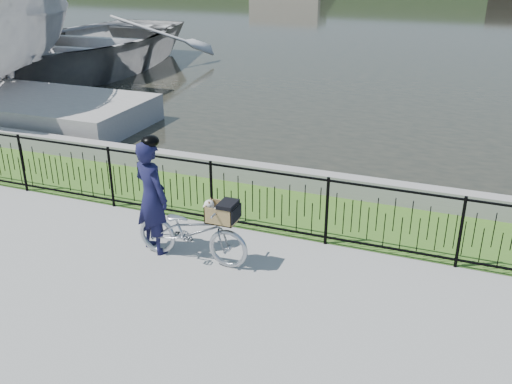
% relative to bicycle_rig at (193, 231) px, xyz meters
% --- Properties ---
extents(ground, '(120.00, 120.00, 0.00)m').
position_rel_bicycle_rig_xyz_m(ground, '(0.75, -0.40, -0.49)').
color(ground, gray).
rests_on(ground, ground).
extents(grass_strip, '(60.00, 2.00, 0.01)m').
position_rel_bicycle_rig_xyz_m(grass_strip, '(0.75, 2.20, -0.48)').
color(grass_strip, '#3D661F').
rests_on(grass_strip, ground).
extents(water, '(120.00, 120.00, 0.00)m').
position_rel_bicycle_rig_xyz_m(water, '(0.75, 32.60, -0.49)').
color(water, '#28271F').
rests_on(water, ground).
extents(quay_wall, '(60.00, 0.30, 0.40)m').
position_rel_bicycle_rig_xyz_m(quay_wall, '(0.75, 3.20, -0.29)').
color(quay_wall, gray).
rests_on(quay_wall, ground).
extents(fence, '(14.00, 0.06, 1.15)m').
position_rel_bicycle_rig_xyz_m(fence, '(0.75, 1.20, 0.09)').
color(fence, black).
rests_on(fence, ground).
extents(bicycle_rig, '(1.81, 0.63, 1.07)m').
position_rel_bicycle_rig_xyz_m(bicycle_rig, '(0.00, 0.00, 0.00)').
color(bicycle_rig, '#A2A6AE').
rests_on(bicycle_rig, ground).
extents(cyclist, '(0.78, 0.67, 1.88)m').
position_rel_bicycle_rig_xyz_m(cyclist, '(-0.71, 0.06, 0.44)').
color(cyclist, '#121233').
rests_on(cyclist, ground).
extents(boat_far, '(7.91, 10.72, 2.15)m').
position_rel_bicycle_rig_xyz_m(boat_far, '(-9.99, 11.13, 0.59)').
color(boat_far, '#A3A2A3').
rests_on(boat_far, water).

